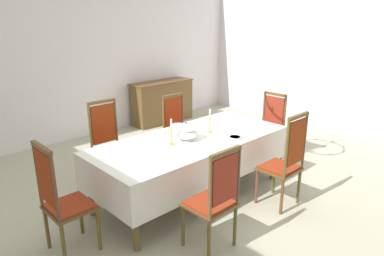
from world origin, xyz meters
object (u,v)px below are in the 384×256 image
at_px(chair_south_a, 214,198).
at_px(soup_tureen, 186,131).
at_px(bowl_near_left, 235,138).
at_px(chair_head_west, 62,199).
at_px(bowl_far_left, 178,126).
at_px(sideboard, 162,102).
at_px(chair_head_east, 269,127).
at_px(candlestick_west, 171,135).
at_px(chair_north_a, 109,145).
at_px(chair_south_b, 285,161).
at_px(spoon_secondary, 149,135).
at_px(spoon_primary, 239,136).
at_px(bowl_near_right, 158,133).
at_px(candlestick_east, 210,124).
at_px(dining_table, 192,144).
at_px(chair_north_b, 179,128).

height_order(chair_south_a, soup_tureen, chair_south_a).
bearing_deg(bowl_near_left, soup_tureen, 139.75).
bearing_deg(soup_tureen, chair_head_west, -180.00).
distance_m(bowl_far_left, sideboard, 2.97).
distance_m(chair_south_a, chair_head_east, 2.49).
xyz_separation_m(candlestick_west, bowl_near_left, (0.70, -0.39, -0.11)).
bearing_deg(bowl_near_left, chair_north_a, 125.83).
bearing_deg(chair_south_b, sideboard, 72.37).
height_order(spoon_secondary, sideboard, sideboard).
xyz_separation_m(chair_south_b, spoon_primary, (-0.15, 0.60, 0.19)).
xyz_separation_m(candlestick_west, sideboard, (2.17, 2.87, -0.45)).
xyz_separation_m(bowl_near_left, bowl_far_left, (-0.20, 0.83, 0.01)).
relative_size(chair_south_b, spoon_secondary, 6.68).
bearing_deg(chair_south_b, candlestick_west, 134.68).
bearing_deg(sideboard, chair_south_a, 57.38).
xyz_separation_m(candlestick_west, bowl_near_right, (0.13, 0.41, -0.10)).
bearing_deg(chair_head_east, chair_head_west, 90.00).
bearing_deg(chair_south_b, chair_south_a, 179.73).
bearing_deg(spoon_secondary, chair_head_east, -12.77).
xyz_separation_m(spoon_primary, sideboard, (1.37, 3.24, -0.33)).
relative_size(chair_head_west, bowl_near_right, 5.96).
xyz_separation_m(chair_head_east, soup_tureen, (-1.78, 0.00, 0.33)).
relative_size(candlestick_east, bowl_near_left, 1.97).
distance_m(chair_north_a, candlestick_west, 1.05).
bearing_deg(bowl_far_left, soup_tureen, -120.71).
bearing_deg(chair_head_east, soup_tureen, 90.00).
height_order(dining_table, candlestick_east, candlestick_east).
relative_size(chair_south_b, spoon_primary, 6.89).
bearing_deg(spoon_secondary, chair_south_b, -56.29).
bearing_deg(chair_south_b, dining_table, 123.00).
distance_m(spoon_primary, sideboard, 3.53).
distance_m(chair_north_a, candlestick_east, 1.38).
relative_size(chair_north_a, spoon_secondary, 6.67).
distance_m(candlestick_east, bowl_far_left, 0.48).
bearing_deg(chair_north_b, bowl_near_right, 33.28).
relative_size(chair_south_a, bowl_near_left, 6.79).
distance_m(chair_south_a, bowl_near_left, 1.15).
relative_size(candlestick_west, bowl_near_left, 1.96).
xyz_separation_m(candlestick_east, spoon_secondary, (-0.65, 0.44, -0.12)).
bearing_deg(chair_south_a, spoon_secondary, 78.64).
bearing_deg(bowl_near_right, chair_south_a, -106.57).
xyz_separation_m(chair_north_b, candlestick_east, (-0.30, -0.96, 0.35)).
height_order(dining_table, chair_south_b, chair_south_b).
relative_size(spoon_secondary, sideboard, 0.12).
xyz_separation_m(chair_north_b, chair_head_east, (1.06, -0.96, 0.00)).
bearing_deg(spoon_primary, chair_head_east, -0.18).
distance_m(bowl_near_right, spoon_secondary, 0.13).
height_order(dining_table, chair_head_west, chair_head_west).
height_order(soup_tureen, candlestick_west, candlestick_west).
bearing_deg(bowl_near_right, chair_south_b, -59.10).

